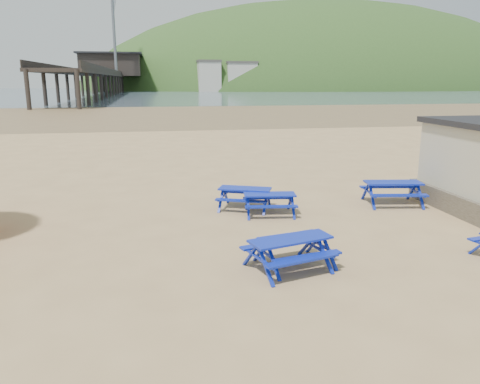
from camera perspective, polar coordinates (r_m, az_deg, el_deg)
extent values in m
plane|color=tan|center=(13.93, 2.88, -5.35)|extent=(400.00, 400.00, 0.00)
plane|color=olive|center=(68.03, -8.02, 9.59)|extent=(400.00, 400.00, 0.00)
plane|color=#435460|center=(182.90, -9.78, 11.91)|extent=(400.00, 400.00, 0.00)
cube|color=#0028AE|center=(15.92, 3.64, -0.30)|extent=(1.82, 0.90, 0.05)
cube|color=#0028AE|center=(16.54, 3.39, -0.73)|extent=(1.76, 0.47, 0.05)
cube|color=#0028AE|center=(15.43, 3.87, -1.79)|extent=(1.76, 0.47, 0.05)
cube|color=#0028AE|center=(16.58, 0.61, 0.41)|extent=(1.96, 1.36, 0.05)
cube|color=#0028AE|center=(17.22, 1.01, -0.06)|extent=(1.79, 0.93, 0.05)
cube|color=#0028AE|center=(16.06, 0.18, -1.06)|extent=(1.79, 0.93, 0.05)
cube|color=#0028AE|center=(18.07, 18.19, 1.10)|extent=(2.14, 1.11, 0.06)
cube|color=#0028AE|center=(18.76, 17.44, 0.60)|extent=(2.06, 0.61, 0.06)
cube|color=#0028AE|center=(17.51, 18.84, -0.39)|extent=(2.06, 0.61, 0.06)
cube|color=#0028AE|center=(11.60, 6.75, -5.57)|extent=(1.89, 1.06, 0.05)
cube|color=#0028AE|center=(12.18, 5.33, -5.97)|extent=(1.80, 0.62, 0.05)
cube|color=#0028AE|center=(11.22, 8.22, -7.81)|extent=(1.80, 0.62, 0.05)
cube|color=#0028AE|center=(11.34, 5.88, -5.80)|extent=(2.01, 1.20, 0.05)
cube|color=#0028AE|center=(11.94, 4.26, -6.25)|extent=(1.88, 0.75, 0.05)
cube|color=#0028AE|center=(10.95, 7.59, -8.20)|extent=(1.88, 0.75, 0.05)
cube|color=black|center=(188.41, -15.51, 13.49)|extent=(9.00, 220.00, 0.60)
cube|color=black|center=(199.45, -15.33, 14.62)|extent=(22.00, 30.00, 8.00)
cube|color=black|center=(199.61, -15.41, 15.86)|extent=(24.00, 32.00, 0.60)
cylinder|color=slate|center=(177.89, -15.09, 18.06)|extent=(1.00, 1.00, 28.00)
cube|color=slate|center=(193.30, -15.02, 21.55)|extent=(0.60, 25.63, 12.38)
ellipsoid|color=#2D4C1E|center=(260.45, 10.59, 10.09)|extent=(264.00, 144.00, 108.00)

